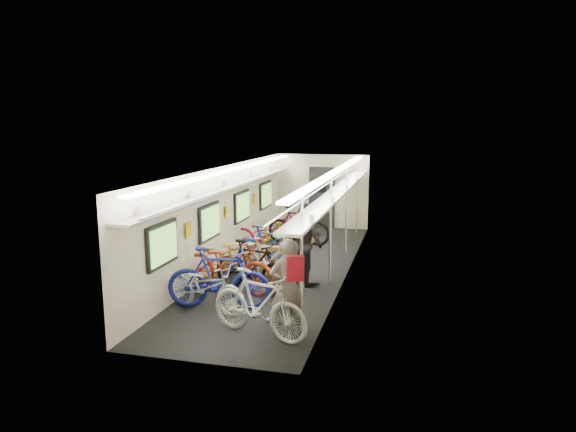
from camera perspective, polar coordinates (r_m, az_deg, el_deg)
The scene contains 16 objects.
train_car_shell at distance 12.67m, azimuth -1.20°, elevation 2.36°, with size 10.00×10.00×10.00m.
bicycle_0 at distance 9.58m, azimuth -9.15°, elevation -7.75°, with size 0.61×1.76×0.92m, color #B6B7BB.
bicycle_1 at distance 9.63m, azimuth -7.72°, elevation -6.87°, with size 0.55×1.94×1.17m, color navy.
bicycle_2 at distance 10.55m, azimuth -6.66°, elevation -5.39°, with size 0.75×2.16×1.13m, color maroon.
bicycle_3 at distance 10.48m, azimuth -3.98°, elevation -5.61°, with size 0.51×1.80×1.08m, color black.
bicycle_4 at distance 11.40m, azimuth -5.15°, elevation -4.22°, with size 0.74×2.12×1.11m, color #C87912.
bicycle_5 at distance 11.30m, azimuth -2.14°, elevation -4.78°, with size 0.44×1.56×0.94m, color silver.
bicycle_6 at distance 11.80m, azimuth -2.79°, elevation -4.11°, with size 0.63×1.80×0.95m, color #BAB9BE.
bicycle_7 at distance 12.42m, azimuth -2.18°, elevation -3.31°, with size 0.46×1.61×0.97m, color navy.
bicycle_8 at distance 13.44m, azimuth -2.36°, elevation -2.07°, with size 0.70×2.00×1.05m, color maroon.
bicycle_9 at distance 14.48m, azimuth 1.17°, elevation -1.04°, with size 0.52×1.84×1.11m, color black.
bicycle_10 at distance 14.68m, azimuth 0.11°, elevation -1.19°, with size 0.64×1.82×0.96m, color yellow.
bicycle_11 at distance 8.33m, azimuth -3.26°, elevation -9.77°, with size 0.52×1.85×1.11m, color silver.
passenger_near at distance 8.27m, azimuth -0.04°, elevation -8.01°, with size 0.59×0.39×1.63m, color slate.
passenger_mid at distance 11.01m, azimuth 2.02°, elevation -3.03°, with size 0.85×0.66×1.74m, color black.
backpack at distance 7.68m, azimuth 0.80°, elevation -5.82°, with size 0.26×0.14×0.38m, color maroon.
Camera 1 is at (2.92, -11.39, 3.42)m, focal length 32.00 mm.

